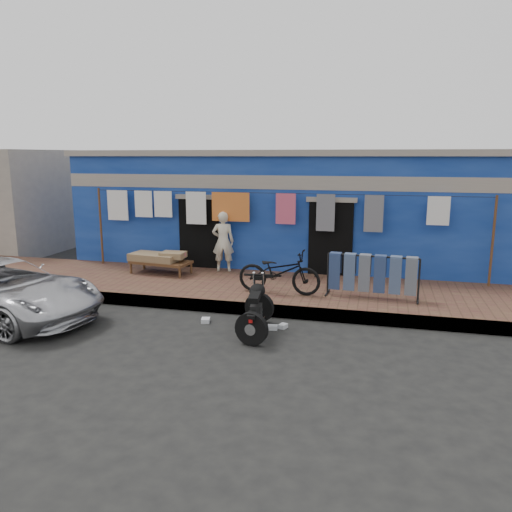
% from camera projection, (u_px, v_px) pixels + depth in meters
% --- Properties ---
extents(ground, '(80.00, 80.00, 0.00)m').
position_uv_depth(ground, '(228.00, 342.00, 8.78)').
color(ground, black).
rests_on(ground, ground).
extents(sidewalk, '(28.00, 3.00, 0.25)m').
position_uv_depth(sidewalk, '(267.00, 291.00, 11.61)').
color(sidewalk, brown).
rests_on(sidewalk, ground).
extents(curb, '(28.00, 0.10, 0.25)m').
position_uv_depth(curb, '(251.00, 309.00, 10.23)').
color(curb, gray).
rests_on(curb, ground).
extents(building, '(12.20, 5.20, 3.36)m').
position_uv_depth(building, '(296.00, 207.00, 15.09)').
color(building, navy).
rests_on(building, ground).
extents(clothesline, '(10.06, 0.06, 2.10)m').
position_uv_depth(clothesline, '(248.00, 212.00, 12.65)').
color(clothesline, brown).
rests_on(clothesline, sidewalk).
extents(car, '(4.62, 2.70, 1.22)m').
position_uv_depth(car, '(1.00, 289.00, 9.89)').
color(car, silver).
rests_on(car, ground).
extents(seated_person, '(0.63, 0.49, 1.56)m').
position_uv_depth(seated_person, '(223.00, 242.00, 12.92)').
color(seated_person, beige).
rests_on(seated_person, sidewalk).
extents(bicycle, '(1.83, 0.72, 1.17)m').
position_uv_depth(bicycle, '(279.00, 267.00, 10.85)').
color(bicycle, black).
rests_on(bicycle, sidewalk).
extents(motorcycle, '(0.97, 1.71, 1.01)m').
position_uv_depth(motorcycle, '(256.00, 306.00, 9.13)').
color(motorcycle, black).
rests_on(motorcycle, ground).
extents(charpoy, '(1.81, 1.17, 0.54)m').
position_uv_depth(charpoy, '(161.00, 263.00, 12.76)').
color(charpoy, brown).
rests_on(charpoy, sidewalk).
extents(jeans_rack, '(2.04, 0.67, 0.95)m').
position_uv_depth(jeans_rack, '(372.00, 276.00, 10.54)').
color(jeans_rack, black).
rests_on(jeans_rack, sidewalk).
extents(litter_a, '(0.20, 0.16, 0.08)m').
position_uv_depth(litter_a, '(273.00, 327.00, 9.39)').
color(litter_a, silver).
rests_on(litter_a, ground).
extents(litter_b, '(0.17, 0.20, 0.08)m').
position_uv_depth(litter_b, '(283.00, 326.00, 9.46)').
color(litter_b, silver).
rests_on(litter_b, ground).
extents(litter_c, '(0.20, 0.23, 0.08)m').
position_uv_depth(litter_c, '(206.00, 320.00, 9.80)').
color(litter_c, silver).
rests_on(litter_c, ground).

